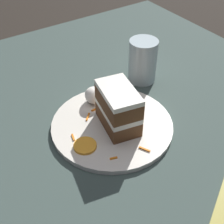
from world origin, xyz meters
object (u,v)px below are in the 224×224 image
Objects in this scene: cake_slice at (118,108)px; drinking_glass at (142,63)px; cream_dollop at (94,95)px; orange_garnish at (85,146)px; plate at (112,125)px.

drinking_glass is at bearing 48.73° from cake_slice.
orange_garnish is at bearing -38.75° from cream_dollop.
drinking_glass is at bearing 118.74° from orange_garnish.
plate is 0.10m from cream_dollop.
cream_dollop is at bearing -81.06° from drinking_glass.
plate is at bearing -56.63° from drinking_glass.
cake_slice is 0.22m from drinking_glass.
orange_garnish is (0.02, -0.10, -0.05)m from cake_slice.
cake_slice is 0.11m from cream_dollop.
cream_dollop is 0.16m from orange_garnish.
drinking_glass is at bearing 98.94° from cream_dollop.
cake_slice is 2.52× the size of cream_dollop.
cake_slice is at bearing -52.79° from drinking_glass.
orange_garnish is (0.03, -0.09, 0.01)m from plate.
drinking_glass reaches higher than cake_slice.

